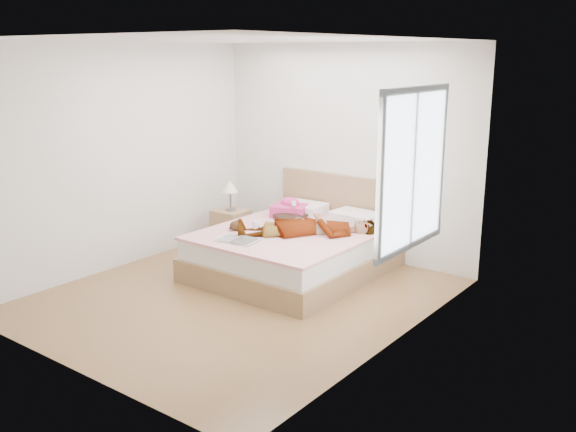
# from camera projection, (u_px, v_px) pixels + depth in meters

# --- Properties ---
(ground) EXTENTS (4.00, 4.00, 0.00)m
(ground) POSITION_uv_depth(u_px,v_px,m) (239.00, 297.00, 6.70)
(ground) COLOR #4C3117
(ground) RESTS_ON ground
(woman) EXTENTS (1.61, 1.48, 0.22)m
(woman) POSITION_uv_depth(u_px,v_px,m) (308.00, 223.00, 7.18)
(woman) COLOR white
(woman) RESTS_ON bed
(hair) EXTENTS (0.53, 0.61, 0.08)m
(hair) POSITION_uv_depth(u_px,v_px,m) (292.00, 214.00, 7.88)
(hair) COLOR black
(hair) RESTS_ON bed
(phone) EXTENTS (0.10, 0.11, 0.05)m
(phone) POSITION_uv_depth(u_px,v_px,m) (294.00, 204.00, 7.77)
(phone) COLOR silver
(phone) RESTS_ON bed
(room_shell) EXTENTS (4.00, 4.00, 4.00)m
(room_shell) POSITION_uv_depth(u_px,v_px,m) (413.00, 170.00, 5.52)
(room_shell) COLOR white
(room_shell) RESTS_ON ground
(bed) EXTENTS (1.80, 2.08, 1.00)m
(bed) POSITION_uv_depth(u_px,v_px,m) (298.00, 248.00, 7.43)
(bed) COLOR brown
(bed) RESTS_ON ground
(towel) EXTENTS (0.52, 0.47, 0.22)m
(towel) POSITION_uv_depth(u_px,v_px,m) (290.00, 209.00, 7.95)
(towel) COLOR #DF3C8E
(towel) RESTS_ON bed
(magazine) EXTENTS (0.49, 0.36, 0.03)m
(magazine) POSITION_uv_depth(u_px,v_px,m) (237.00, 240.00, 6.91)
(magazine) COLOR white
(magazine) RESTS_ON bed
(coffee_mug) EXTENTS (0.13, 0.09, 0.10)m
(coffee_mug) POSITION_uv_depth(u_px,v_px,m) (256.00, 225.00, 7.34)
(coffee_mug) COLOR white
(coffee_mug) RESTS_ON bed
(plush_toy) EXTENTS (0.16, 0.21, 0.11)m
(plush_toy) POSITION_uv_depth(u_px,v_px,m) (236.00, 225.00, 7.31)
(plush_toy) COLOR black
(plush_toy) RESTS_ON bed
(nightstand) EXTENTS (0.43, 0.39, 0.90)m
(nightstand) POSITION_uv_depth(u_px,v_px,m) (231.00, 226.00, 8.31)
(nightstand) COLOR olive
(nightstand) RESTS_ON ground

